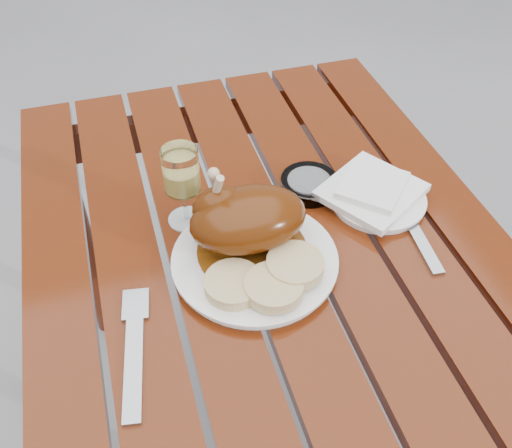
{
  "coord_description": "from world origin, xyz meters",
  "views": [
    {
      "loc": [
        -0.21,
        -0.57,
        1.45
      ],
      "look_at": [
        -0.02,
        0.08,
        0.78
      ],
      "focal_mm": 40.0,
      "sensor_mm": 36.0,
      "label": 1
    }
  ],
  "objects": [
    {
      "name": "side_plate",
      "position": [
        0.22,
        0.1,
        0.76
      ],
      "size": [
        0.2,
        0.2,
        0.01
      ],
      "primitive_type": "cylinder",
      "rotation": [
        0.0,
        0.0,
        -0.18
      ],
      "color": "white",
      "rests_on": "table"
    },
    {
      "name": "fork",
      "position": [
        -0.25,
        -0.1,
        0.75
      ],
      "size": [
        0.06,
        0.2,
        0.01
      ],
      "primitive_type": "cube",
      "rotation": [
        0.0,
        0.0,
        -0.17
      ],
      "color": "gray",
      "rests_on": "table"
    },
    {
      "name": "dinner_plate",
      "position": [
        -0.04,
        0.02,
        0.76
      ],
      "size": [
        0.35,
        0.35,
        0.02
      ],
      "primitive_type": "cylinder",
      "rotation": [
        0.0,
        0.0,
        -0.4
      ],
      "color": "white",
      "rests_on": "table"
    },
    {
      "name": "roast_duck",
      "position": [
        -0.04,
        0.06,
        0.82
      ],
      "size": [
        0.19,
        0.18,
        0.14
      ],
      "color": "#5D2F0A",
      "rests_on": "dinner_plate"
    },
    {
      "name": "table",
      "position": [
        0.0,
        0.0,
        0.38
      ],
      "size": [
        0.8,
        1.2,
        0.75
      ],
      "primitive_type": "cube",
      "color": "#5F260B",
      "rests_on": "ground"
    },
    {
      "name": "bread_dumplings",
      "position": [
        -0.03,
        -0.04,
        0.78
      ],
      "size": [
        0.19,
        0.12,
        0.03
      ],
      "color": "#DCBB86",
      "rests_on": "dinner_plate"
    },
    {
      "name": "wine_glass",
      "position": [
        -0.12,
        0.15,
        0.83
      ],
      "size": [
        0.08,
        0.08,
        0.15
      ],
      "primitive_type": "cylinder",
      "rotation": [
        0.0,
        0.0,
        0.41
      ],
      "color": "#F0E26D",
      "rests_on": "table"
    },
    {
      "name": "ashtray",
      "position": [
        0.11,
        0.17,
        0.76
      ],
      "size": [
        0.14,
        0.14,
        0.03
      ],
      "primitive_type": "cylinder",
      "rotation": [
        0.0,
        0.0,
        -0.43
      ],
      "color": "#B2B7BC",
      "rests_on": "table"
    },
    {
      "name": "knife",
      "position": [
        0.25,
        0.02,
        0.75
      ],
      "size": [
        0.04,
        0.22,
        0.01
      ],
      "primitive_type": "cube",
      "rotation": [
        0.0,
        0.0,
        -0.09
      ],
      "color": "gray",
      "rests_on": "table"
    },
    {
      "name": "napkin",
      "position": [
        0.21,
        0.11,
        0.77
      ],
      "size": [
        0.21,
        0.21,
        0.01
      ],
      "primitive_type": "cube",
      "rotation": [
        0.0,
        0.0,
        0.55
      ],
      "color": "white",
      "rests_on": "side_plate"
    }
  ]
}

